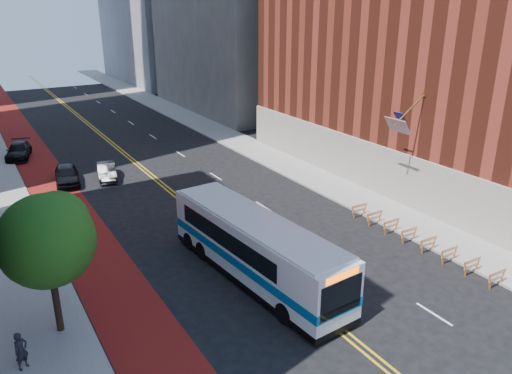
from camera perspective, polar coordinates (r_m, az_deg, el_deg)
The scene contains 14 objects.
ground at distance 25.09m, azimuth 8.70°, elevation -15.15°, with size 160.00×160.00×0.00m, color black.
sidewalk_right at distance 54.01m, azimuth -1.57°, elevation 5.00°, with size 4.00×140.00×0.15m, color gray.
bus_lane_paint at distance 47.94m, azimuth -22.98°, elevation 1.21°, with size 3.60×140.00×0.01m, color maroon.
center_line_inner at distance 49.46m, azimuth -13.96°, elevation 2.83°, with size 0.14×140.00×0.01m, color gold.
center_line_outer at distance 49.56m, azimuth -13.57°, elevation 2.90°, with size 0.14×140.00×0.01m, color gold.
lane_dashes at distance 58.26m, azimuth -11.71°, elevation 5.66°, with size 0.14×98.20×0.01m.
brick_building at distance 44.90m, azimuth 22.03°, elevation 14.55°, with size 18.73×36.00×22.00m.
construction_barriers at distance 32.84m, azimuth 18.06°, elevation -5.52°, with size 1.42×10.91×1.00m.
street_tree at distance 23.58m, azimuth -22.76°, elevation -5.28°, with size 4.20×4.20×6.70m.
transit_bus at distance 27.51m, azimuth -0.21°, elevation -6.85°, with size 3.94×13.31×3.61m.
car_a at distance 44.86m, azimuth -20.81°, elevation 1.32°, with size 1.88×4.67×1.59m, color black.
car_b at distance 44.98m, azimuth -16.70°, elevation 1.72°, with size 1.47×4.20×1.39m, color black.
car_c at distance 54.27m, azimuth -25.50°, elevation 3.76°, with size 2.04×5.01×1.45m, color black.
pedestrian at distance 23.70m, azimuth -25.26°, elevation -16.58°, with size 0.62×0.41×1.70m, color black.
Camera 1 is at (-13.49, -15.37, 14.54)m, focal length 35.00 mm.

